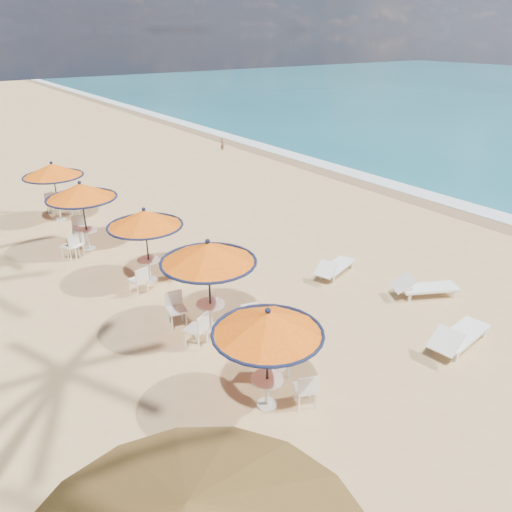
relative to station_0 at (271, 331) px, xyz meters
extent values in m
plane|color=tan|center=(5.06, -0.46, -1.74)|extent=(160.00, 160.00, 0.00)
cube|color=white|center=(14.36, 9.54, -1.74)|extent=(1.20, 140.00, 0.04)
cube|color=olive|center=(13.46, 9.54, -1.74)|extent=(1.40, 140.00, 0.02)
cylinder|color=black|center=(-0.07, 0.00, -0.64)|extent=(0.05, 0.05, 2.18)
cone|color=orange|center=(-0.07, 0.00, 0.21)|extent=(2.18, 2.18, 0.47)
torus|color=black|center=(-0.07, 0.00, -0.01)|extent=(2.18, 2.18, 0.07)
sphere|color=black|center=(-0.07, 0.00, 0.48)|extent=(0.11, 0.11, 0.11)
cylinder|color=white|center=(-0.07, 0.00, -1.09)|extent=(0.66, 0.66, 0.04)
cylinder|color=white|center=(-0.07, 0.00, -1.40)|extent=(0.08, 0.08, 0.66)
cylinder|color=black|center=(0.48, 3.14, -0.55)|extent=(0.05, 0.05, 2.37)
cone|color=orange|center=(0.48, 3.14, 0.37)|extent=(2.37, 2.37, 0.51)
torus|color=black|center=(0.48, 3.14, 0.14)|extent=(2.37, 2.37, 0.07)
sphere|color=black|center=(0.48, 3.14, 0.67)|extent=(0.12, 0.12, 0.12)
cylinder|color=white|center=(0.48, 3.14, -1.04)|extent=(0.72, 0.72, 0.04)
cylinder|color=white|center=(0.48, 3.14, -1.38)|extent=(0.08, 0.08, 0.72)
cylinder|color=black|center=(0.34, 6.56, -0.62)|extent=(0.05, 0.05, 2.23)
cone|color=orange|center=(0.34, 6.56, 0.25)|extent=(2.23, 2.23, 0.49)
torus|color=black|center=(0.34, 6.56, 0.03)|extent=(2.23, 2.23, 0.07)
sphere|color=black|center=(0.34, 6.56, 0.54)|extent=(0.12, 0.12, 0.12)
cylinder|color=white|center=(0.34, 6.56, -1.08)|extent=(0.68, 0.68, 0.04)
cylinder|color=white|center=(0.34, 6.56, -1.40)|extent=(0.08, 0.08, 0.68)
cylinder|color=black|center=(-0.41, 9.98, -0.56)|extent=(0.05, 0.05, 2.35)
cone|color=orange|center=(-0.41, 9.98, 0.36)|extent=(2.35, 2.35, 0.51)
torus|color=black|center=(-0.41, 9.98, 0.12)|extent=(2.35, 2.35, 0.07)
sphere|color=black|center=(-0.41, 9.98, 0.65)|extent=(0.12, 0.12, 0.12)
cylinder|color=white|center=(-0.41, 9.98, -1.04)|extent=(0.71, 0.71, 0.04)
cylinder|color=white|center=(-0.41, 9.98, -1.38)|extent=(0.08, 0.08, 0.71)
cylinder|color=black|center=(-0.38, 13.53, -0.59)|extent=(0.05, 0.05, 2.29)
cone|color=orange|center=(-0.38, 13.53, 0.31)|extent=(2.29, 2.29, 0.50)
torus|color=black|center=(-0.38, 13.53, 0.08)|extent=(2.29, 2.29, 0.07)
sphere|color=black|center=(-0.38, 13.53, 0.60)|extent=(0.12, 0.12, 0.12)
cylinder|color=white|center=(-0.38, 13.53, -1.06)|extent=(0.70, 0.70, 0.04)
cylinder|color=white|center=(-0.38, 13.53, -1.39)|extent=(0.08, 0.08, 0.70)
cube|color=white|center=(5.02, -1.01, -1.45)|extent=(1.81, 0.86, 0.07)
cube|color=white|center=(4.16, -1.13, -1.22)|extent=(0.66, 0.71, 0.43)
cube|color=white|center=(5.02, -1.01, -1.61)|extent=(0.06, 0.06, 0.25)
cube|color=white|center=(6.42, 0.98, -1.47)|extent=(1.72, 1.27, 0.07)
cube|color=white|center=(5.70, 1.36, -1.26)|extent=(0.75, 0.78, 0.40)
cube|color=white|center=(6.42, 0.98, -1.62)|extent=(0.06, 0.06, 0.23)
cube|color=white|center=(5.29, 3.57, -1.49)|extent=(1.61, 1.02, 0.06)
cube|color=white|center=(4.57, 3.32, -1.29)|extent=(0.66, 0.69, 0.38)
cube|color=white|center=(5.29, 3.57, -1.63)|extent=(0.05, 0.05, 0.21)
cylinder|color=brown|center=(-2.39, -2.26, -0.64)|extent=(0.15, 0.15, 2.19)
imported|color=brown|center=(11.71, 20.68, -1.32)|extent=(0.27, 0.34, 0.83)
camera|label=1|loc=(-4.89, -6.40, 5.23)|focal=35.00mm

